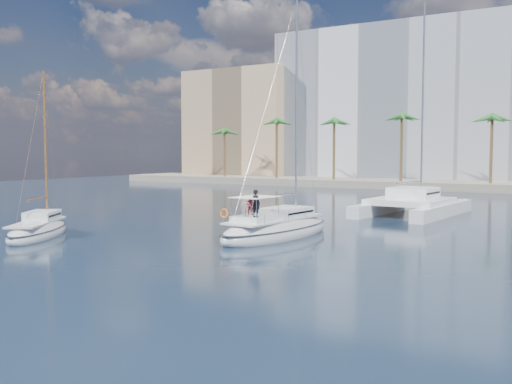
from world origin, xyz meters
The scene contains 10 objects.
ground centered at (0.00, 0.00, 0.00)m, with size 160.00×160.00×0.00m, color black.
quay centered at (0.00, 61.00, 0.60)m, with size 120.00×14.00×1.20m, color gray.
building_modern centered at (-12.00, 73.00, 14.00)m, with size 42.00×16.00×28.00m, color silver.
building_tan_left centered at (-42.00, 69.00, 11.00)m, with size 22.00×14.00×22.00m, color tan.
palm_left centered at (-34.00, 57.00, 10.28)m, with size 3.60×3.60×12.30m.
palm_centre centered at (0.00, 57.00, 10.28)m, with size 3.60×3.60×12.30m.
main_sloop centered at (1.23, 2.71, 0.53)m, with size 4.70×11.76×17.03m.
small_sloop centered at (-12.58, -5.49, 0.43)m, with size 6.49×8.51×11.97m.
catamaran centered at (5.41, 20.86, 1.18)m, with size 7.93×14.00×19.42m.
seagull centered at (0.68, 0.81, 1.06)m, with size 0.99×0.42×0.18m.
Camera 1 is at (19.35, -30.81, 5.69)m, focal length 40.00 mm.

